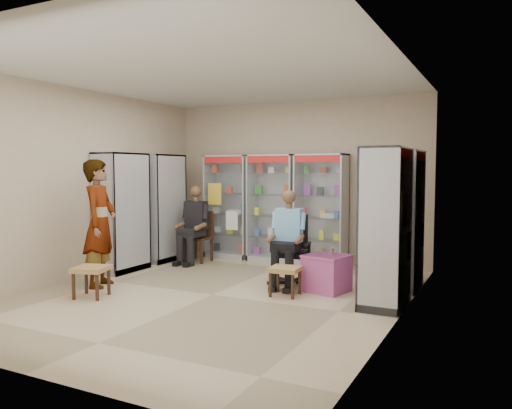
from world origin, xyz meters
The scene contains 18 objects.
floor centered at (0.00, 0.00, 0.00)m, with size 6.00×6.00×0.00m, color tan.
room_shell centered at (0.00, 0.00, 1.97)m, with size 5.02×6.02×3.01m.
cabinet_back_left centered at (-1.30, 2.73, 1.00)m, with size 0.90×0.50×2.00m, color #9EA0A4.
cabinet_back_mid centered at (-0.35, 2.73, 1.00)m, with size 0.90×0.50×2.00m, color #A4A6AB.
cabinet_back_right centered at (0.60, 2.73, 1.00)m, with size 0.90×0.50×2.00m, color silver.
cabinet_right_far centered at (2.23, 1.60, 1.00)m, with size 0.50×0.90×2.00m, color #B2B5B9.
cabinet_right_near centered at (2.23, 0.50, 1.00)m, with size 0.50×0.90×2.00m, color #A1A3A8.
cabinet_left_far centered at (-2.23, 1.80, 1.00)m, with size 0.50×0.90×2.00m, color #AEB1B6.
cabinet_left_near centered at (-2.23, 0.70, 1.00)m, with size 0.50×0.90×2.00m, color #BABDC2.
wooden_chair centered at (-1.55, 2.00, 0.47)m, with size 0.42×0.42×0.94m, color #321B13.
seated_customer centered at (-1.55, 1.95, 0.67)m, with size 0.44×0.60×1.34m, color black, non-canonical shape.
office_chair centered at (0.72, 1.05, 0.52)m, with size 0.57×0.57×1.04m, color black.
seated_shopkeeper centered at (0.72, 1.00, 0.66)m, with size 0.44×0.61×1.33m, color #6799CC, non-canonical shape.
pink_trunk centered at (1.34, 0.89, 0.26)m, with size 0.54×0.52×0.52m, color #A14083.
tea_glass centered at (1.39, 0.93, 0.57)m, with size 0.07×0.07×0.11m, color #591507.
woven_stool_a centered at (0.90, 0.41, 0.20)m, with size 0.40×0.40×0.40m, color #B37F4B.
woven_stool_b centered at (-1.39, -0.84, 0.21)m, with size 0.42×0.42×0.42m, color #AE8549.
standing_man centered at (-1.75, -0.30, 0.93)m, with size 0.68×0.45×1.87m, color #939396.
Camera 1 is at (3.58, -5.76, 1.72)m, focal length 35.00 mm.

